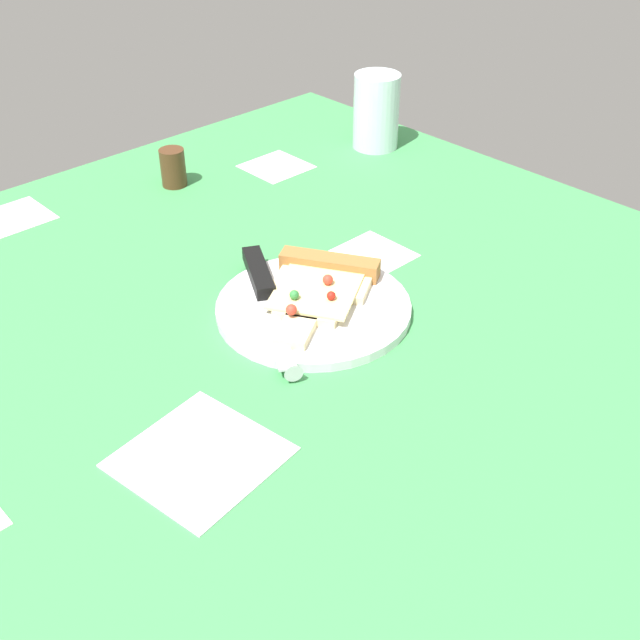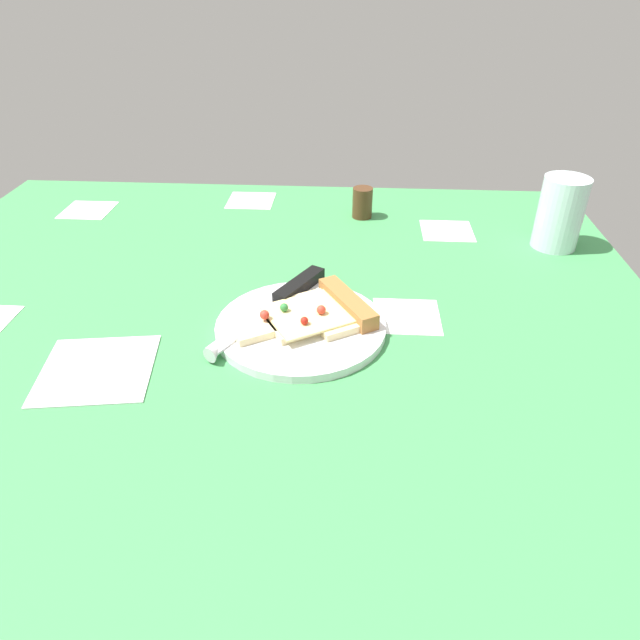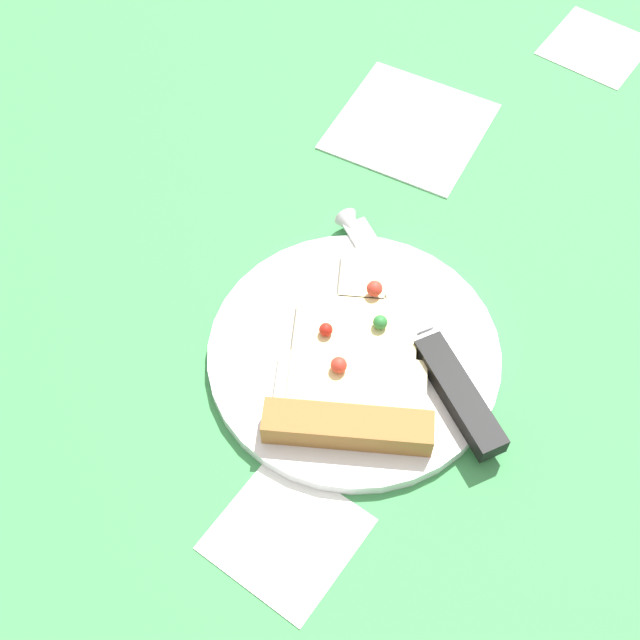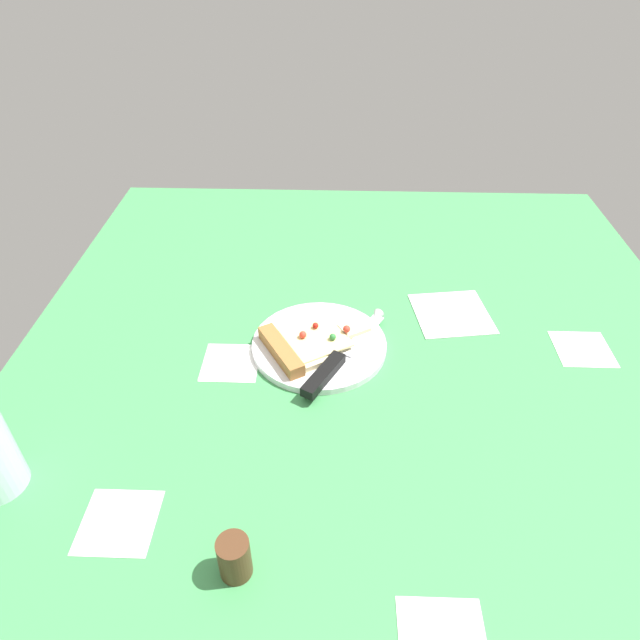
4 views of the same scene
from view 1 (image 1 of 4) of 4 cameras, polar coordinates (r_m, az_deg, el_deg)
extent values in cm
cube|color=#3D8C4C|center=(86.70, -2.57, -2.96)|extent=(115.15, 115.15, 3.00)
cube|color=white|center=(119.26, -20.95, 6.80)|extent=(9.00, 9.00, 0.20)
cube|color=white|center=(126.78, -3.13, 10.81)|extent=(9.00, 9.00, 0.20)
cube|color=white|center=(102.67, 3.68, 4.58)|extent=(9.00, 9.00, 0.20)
cylinder|color=silver|center=(91.24, -0.46, 0.86)|extent=(22.29, 22.29, 1.15)
cube|color=beige|center=(93.87, 0.21, 2.73)|extent=(12.52, 10.79, 1.00)
cube|color=beige|center=(89.45, -0.73, 0.91)|extent=(9.05, 8.50, 1.00)
cube|color=beige|center=(85.53, -1.67, -0.90)|extent=(5.76, 6.31, 1.00)
cube|color=#EDD88C|center=(91.09, -0.30, 2.10)|extent=(13.02, 13.30, 0.30)
cube|color=#9E6633|center=(96.02, 0.69, 3.95)|extent=(11.64, 8.38, 2.20)
sphere|color=red|center=(91.68, 0.56, 2.90)|extent=(1.21, 1.21, 1.21)
sphere|color=red|center=(86.58, -2.06, 0.74)|extent=(1.24, 1.24, 1.24)
sphere|color=#2D7A38|center=(89.14, -1.85, 1.81)|extent=(1.10, 1.10, 1.10)
sphere|color=#B21E14|center=(89.03, 0.80, 1.74)|extent=(1.02, 1.02, 1.02)
cube|color=silver|center=(85.95, -2.91, -1.02)|extent=(11.45, 7.60, 0.30)
cone|color=silver|center=(81.27, -2.03, -3.43)|extent=(2.72, 2.72, 2.00)
cube|color=black|center=(95.43, -4.41, 3.41)|extent=(9.80, 6.80, 1.60)
cylinder|color=silver|center=(132.16, 4.04, 14.63)|extent=(7.35, 7.35, 11.85)
cylinder|color=#4C2D19|center=(121.46, -10.44, 10.65)|extent=(3.69, 3.69, 5.60)
cube|color=white|center=(74.15, -8.57, -9.59)|extent=(14.75, 14.75, 0.40)
camera|label=2|loc=(0.59, 53.52, 11.85)|focal=31.97mm
camera|label=3|loc=(1.09, 5.27, 37.66)|focal=48.33mm
camera|label=4|loc=(1.35, -27.75, 35.80)|focal=31.29mm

